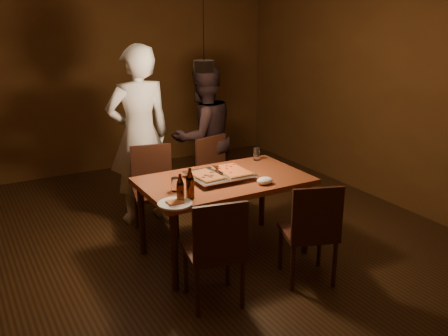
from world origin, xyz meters
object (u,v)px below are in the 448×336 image
dining_table (224,186)px  pizza_tray (220,176)px  chair_near_right (312,225)px  beer_bottle_a (180,188)px  diner_white (139,135)px  beer_bottle_b (190,184)px  pendant_lamp (204,65)px  chair_near_left (216,243)px  diner_dark (203,137)px  chair_far_right (217,170)px  plate_slice (175,203)px  chair_far_left (153,181)px

dining_table → pizza_tray: size_ratio=2.73×
chair_near_right → beer_bottle_a: bearing=172.2°
diner_white → beer_bottle_b: bearing=86.0°
pendant_lamp → beer_bottle_a: bearing=-135.5°
chair_near_left → diner_dark: bearing=76.3°
beer_bottle_b → diner_dark: bearing=59.4°
diner_dark → dining_table: bearing=63.9°
diner_white → dining_table: bearing=108.1°
dining_table → pendant_lamp: 1.10m
dining_table → chair_near_left: bearing=-123.1°
chair_far_right → chair_near_left: same height
pizza_tray → pendant_lamp: pendant_lamp is taller
chair_near_right → diner_white: diner_white is taller
chair_near_left → plate_slice: chair_near_left is taller
dining_table → beer_bottle_a: bearing=-150.6°
dining_table → chair_far_left: size_ratio=2.99×
beer_bottle_b → diner_white: diner_white is taller
diner_white → diner_dark: bearing=-176.2°
chair_far_left → diner_dark: bearing=-140.8°
pizza_tray → plate_slice: pizza_tray is taller
chair_far_right → chair_near_right: (-0.01, -1.64, 0.00)m
chair_near_right → chair_far_right: bearing=109.2°
chair_far_left → beer_bottle_b: bearing=96.9°
chair_far_right → diner_dark: size_ratio=0.31×
pizza_tray → diner_dark: (0.44, 1.19, 0.04)m
dining_table → pendant_lamp: (-0.13, 0.12, 1.08)m
dining_table → beer_bottle_a: 0.70m
chair_far_left → pendant_lamp: bearing=121.4°
chair_far_right → pendant_lamp: size_ratio=0.47×
chair_far_left → beer_bottle_b: size_ratio=1.97×
diner_white → pizza_tray: bearing=106.8°
plate_slice → chair_near_left: bearing=-66.8°
pendant_lamp → chair_near_left: bearing=-112.4°
chair_near_left → chair_far_left: bearing=96.7°
beer_bottle_b → chair_far_right: bearing=52.3°
beer_bottle_b → diner_white: (0.11, 1.45, 0.07)m
chair_far_right → diner_white: (-0.75, 0.34, 0.41)m
chair_far_left → pendant_lamp: 1.43m
chair_near_left → diner_white: diner_white is taller
plate_slice → chair_far_right: bearing=49.0°
beer_bottle_b → plate_slice: 0.21m
dining_table → chair_far_right: bearing=65.2°
dining_table → chair_far_right: 0.91m
beer_bottle_b → plate_slice: bearing=-159.1°
beer_bottle_a → diner_dark: 1.83m
chair_near_right → pizza_tray: chair_near_right is taller
chair_far_right → beer_bottle_a: size_ratio=2.21×
pizza_tray → pendant_lamp: 1.00m
pizza_tray → diner_white: size_ratio=0.29×
diner_white → diner_dark: 0.79m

